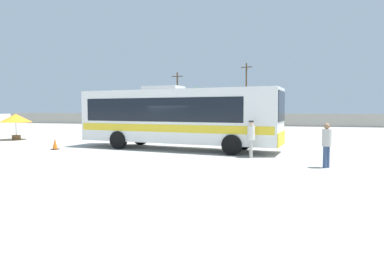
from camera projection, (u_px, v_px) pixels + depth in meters
name	position (u px, v px, depth m)	size (l,w,h in m)	color
ground_plane	(210.00, 136.00, 28.45)	(300.00, 300.00, 0.00)	#A3A099
perimeter_wall	(238.00, 120.00, 47.07)	(80.00, 0.30, 1.76)	#9E998C
coach_bus_white_yellow	(175.00, 116.00, 18.95)	(12.00, 4.06, 3.66)	white
attendant_by_bus_door	(251.00, 137.00, 15.54)	(0.38, 0.38, 1.77)	#B7B2A8
passenger_waiting_on_apron	(327.00, 143.00, 12.82)	(0.50, 0.50, 1.76)	#33476B
vendor_umbrella_near_gate_orange	(16.00, 118.00, 24.85)	(2.30, 2.30, 1.97)	gray
parked_car_leftmost_white	(137.00, 120.00, 47.52)	(4.57, 2.10, 1.48)	silver
parked_car_second_silver	(175.00, 121.00, 46.61)	(4.39, 2.29, 1.40)	#B7BABF
parked_car_third_white	(222.00, 121.00, 44.37)	(4.54, 2.28, 1.47)	silver
utility_pole_near	(177.00, 97.00, 51.60)	(1.80, 0.24, 8.16)	#4C3823
utility_pole_far	(246.00, 93.00, 50.38)	(1.76, 0.64, 9.43)	#4C3823
roadside_tree_left	(165.00, 99.00, 56.13)	(4.41, 4.41, 6.07)	brown
roadside_tree_midleft	(196.00, 96.00, 51.99)	(3.28, 3.28, 5.84)	brown
traffic_cone_on_apron	(55.00, 144.00, 18.78)	(0.36, 0.36, 0.64)	black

